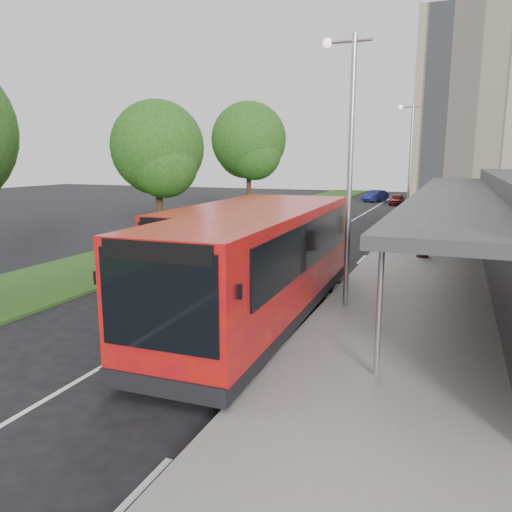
{
  "coord_description": "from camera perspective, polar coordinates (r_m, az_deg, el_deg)",
  "views": [
    {
      "loc": [
        7.2,
        -13.07,
        4.66
      ],
      "look_at": [
        1.23,
        1.85,
        1.5
      ],
      "focal_mm": 35.0,
      "sensor_mm": 36.0,
      "label": 1
    }
  ],
  "objects": [
    {
      "name": "lamp_post_far",
      "position": [
        35.21,
        17.09,
        10.74
      ],
      "size": [
        1.44,
        0.28,
        8.0
      ],
      "color": "#9B9DA3",
      "rests_on": "pavement"
    },
    {
      "name": "litter_bin",
      "position": [
        24.31,
        18.54,
        1.01
      ],
      "size": [
        0.71,
        0.71,
        0.97
      ],
      "primitive_type": "cylinder",
      "rotation": [
        0.0,
        0.0,
        0.41
      ],
      "color": "#341D15",
      "rests_on": "pavement"
    },
    {
      "name": "bus_second",
      "position": [
        19.97,
        -2.41,
        1.97
      ],
      "size": [
        2.88,
        10.32,
        2.9
      ],
      "rotation": [
        0.0,
        0.0,
        0.02
      ],
      "color": "#B51B09",
      "rests_on": "ground"
    },
    {
      "name": "bus_main",
      "position": [
        14.35,
        0.76,
        -0.95
      ],
      "size": [
        3.21,
        11.5,
        3.24
      ],
      "rotation": [
        0.0,
        0.0,
        0.03
      ],
      "color": "#B51B09",
      "rests_on": "ground"
    },
    {
      "name": "tree_far",
      "position": [
        36.98,
        -0.82,
        12.59
      ],
      "size": [
        5.4,
        5.4,
        8.68
      ],
      "color": "black",
      "rests_on": "ground"
    },
    {
      "name": "lane_centre_line",
      "position": [
        29.35,
        7.33,
        1.91
      ],
      "size": [
        0.12,
        70.0,
        0.01
      ],
      "primitive_type": "cube",
      "color": "silver",
      "rests_on": "ground"
    },
    {
      "name": "car_near",
      "position": [
        52.75,
        15.82,
        6.23
      ],
      "size": [
        1.41,
        3.25,
        1.09
      ],
      "primitive_type": "imported",
      "rotation": [
        0.0,
        0.0,
        -0.04
      ],
      "color": "#620E11",
      "rests_on": "ground"
    },
    {
      "name": "ground",
      "position": [
        15.64,
        -6.76,
        -6.3
      ],
      "size": [
        120.0,
        120.0,
        0.0
      ],
      "primitive_type": "plane",
      "color": "black",
      "rests_on": "ground"
    },
    {
      "name": "grass_verge",
      "position": [
        36.29,
        -1.42,
        3.82
      ],
      "size": [
        5.0,
        80.0,
        0.1
      ],
      "primitive_type": "cube",
      "color": "#214415",
      "rests_on": "ground"
    },
    {
      "name": "lamp_post_near",
      "position": [
        15.38,
        10.43,
        11.16
      ],
      "size": [
        1.44,
        0.28,
        8.0
      ],
      "color": "#9B9DA3",
      "rests_on": "pavement"
    },
    {
      "name": "tree_mid",
      "position": [
        26.3,
        -11.13,
        11.41
      ],
      "size": [
        4.71,
        4.71,
        7.57
      ],
      "color": "black",
      "rests_on": "ground"
    },
    {
      "name": "bollard",
      "position": [
        30.24,
        18.27,
        3.01
      ],
      "size": [
        0.21,
        0.21,
        1.08
      ],
      "primitive_type": "cylinder",
      "rotation": [
        0.0,
        0.0,
        0.24
      ],
      "color": "yellow",
      "rests_on": "pavement"
    },
    {
      "name": "pavement",
      "position": [
        33.41,
        19.55,
        2.59
      ],
      "size": [
        5.0,
        80.0,
        0.15
      ],
      "primitive_type": "cube",
      "color": "gray",
      "rests_on": "ground"
    },
    {
      "name": "car_far",
      "position": [
        56.42,
        13.48,
        6.71
      ],
      "size": [
        2.58,
        3.96,
        1.23
      ],
      "primitive_type": "imported",
      "rotation": [
        0.0,
        0.0,
        -0.37
      ],
      "color": "navy",
      "rests_on": "ground"
    },
    {
      "name": "kerb_dashes",
      "position": [
        32.64,
        14.73,
        2.56
      ],
      "size": [
        0.12,
        56.0,
        0.01
      ],
      "color": "silver",
      "rests_on": "ground"
    }
  ]
}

